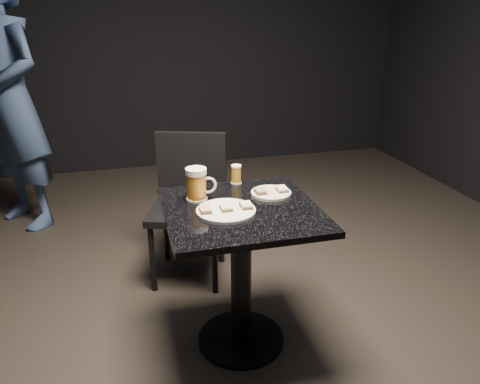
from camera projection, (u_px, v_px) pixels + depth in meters
name	position (u px, v px, depth m)	size (l,w,h in m)	color
floor	(241.00, 340.00, 2.42)	(6.00, 6.00, 0.00)	black
plate_large	(226.00, 211.00, 2.09)	(0.27, 0.27, 0.01)	white
plate_small	(271.00, 193.00, 2.29)	(0.20, 0.20, 0.01)	silver
patron	(10.00, 101.00, 3.41)	(0.71, 0.46, 1.94)	navy
table	(241.00, 254.00, 2.23)	(0.70, 0.70, 0.75)	black
beer_mug	(197.00, 184.00, 2.20)	(0.14, 0.10, 0.16)	white
beer_tumbler	(236.00, 174.00, 2.42)	(0.06, 0.06, 0.10)	silver
chair	(189.00, 198.00, 2.90)	(0.56, 0.56, 0.89)	black
canapes_on_plate_large	(226.00, 207.00, 2.09)	(0.24, 0.07, 0.02)	#4C3521
canapes_on_plate_small	(271.00, 190.00, 2.28)	(0.16, 0.07, 0.02)	#4C3521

